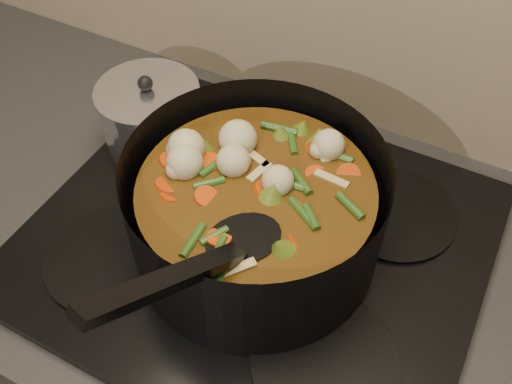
% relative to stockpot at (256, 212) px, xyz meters
% --- Properties ---
extents(counter, '(2.64, 0.64, 0.91)m').
position_rel_stockpot_xyz_m(counter, '(-0.01, 0.02, -0.55)').
color(counter, brown).
rests_on(counter, ground).
extents(stovetop, '(0.62, 0.54, 0.03)m').
position_rel_stockpot_xyz_m(stovetop, '(-0.01, 0.02, -0.09)').
color(stovetop, black).
rests_on(stovetop, counter).
extents(stockpot, '(0.44, 0.51, 0.24)m').
position_rel_stockpot_xyz_m(stockpot, '(0.00, 0.00, 0.00)').
color(stockpot, black).
rests_on(stockpot, stovetop).
extents(saucepan, '(0.16, 0.16, 0.13)m').
position_rel_stockpot_xyz_m(saucepan, '(-0.25, 0.11, -0.02)').
color(saucepan, silver).
rests_on(saucepan, stovetop).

